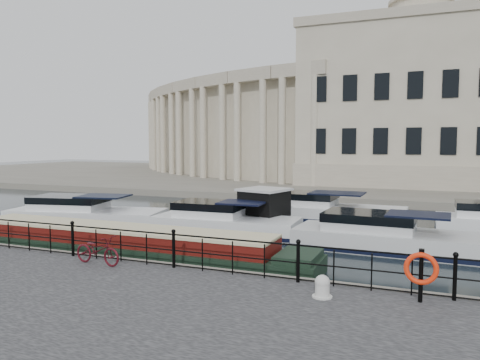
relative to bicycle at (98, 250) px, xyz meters
name	(u,v)px	position (x,y,z in m)	size (l,w,h in m)	color
ground_plane	(206,267)	(2.45, 2.85, -1.02)	(160.00, 160.00, 0.00)	black
far_bank	(360,179)	(2.45, 41.85, -0.75)	(120.00, 42.00, 0.55)	#6B665B
railing	(174,247)	(2.45, 0.60, 0.18)	(24.14, 0.14, 1.22)	black
civic_building	(346,117)	(1.45, 37.56, 6.02)	(53.55, 31.84, 16.85)	#ADA38C
bicycle	(98,250)	(0.00, 0.00, 0.00)	(0.62, 1.79, 0.94)	#480C14
mooring_bollard	(322,287)	(7.36, -0.41, -0.20)	(0.51, 0.51, 0.58)	silver
life_ring_post	(421,270)	(9.67, 0.09, 0.36)	(0.81, 0.21, 1.32)	black
narrowboat	(117,247)	(-1.46, 2.90, -0.66)	(16.12, 2.21, 1.59)	black
harbour_hut	(264,211)	(1.97, 10.53, -0.07)	(3.55, 3.20, 2.18)	#6B665B
cabin_cruisers	(278,222)	(2.63, 10.87, -0.65)	(28.07, 10.44, 1.99)	white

